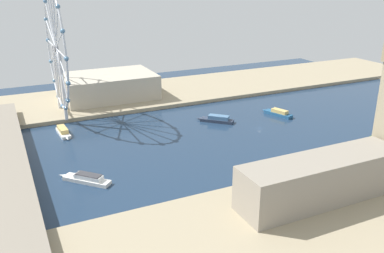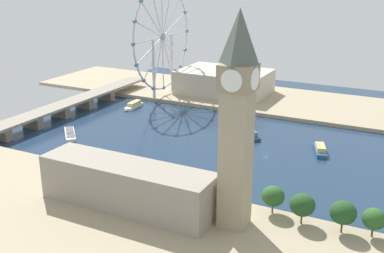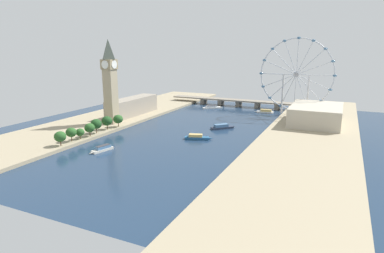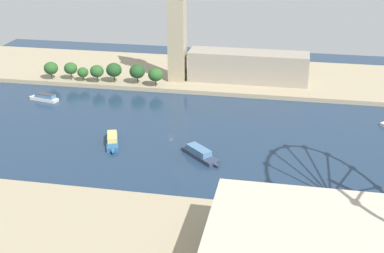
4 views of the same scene
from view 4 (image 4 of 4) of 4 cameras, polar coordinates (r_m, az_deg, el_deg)
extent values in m
plane|color=#1E334C|center=(313.18, -2.21, -0.94)|extent=(405.03, 405.03, 0.00)
cube|color=tan|center=(420.89, 1.39, 5.56)|extent=(90.00, 520.00, 3.00)
cube|color=tan|center=(214.22, -9.47, -13.02)|extent=(90.00, 520.00, 3.00)
cube|color=tan|center=(393.55, -1.59, 9.18)|extent=(11.75, 11.75, 61.05)
cube|color=gray|center=(398.47, 5.94, 6.30)|extent=(22.00, 86.50, 21.63)
cylinder|color=#513823|center=(415.96, -14.56, 5.14)|extent=(0.80, 0.80, 4.27)
ellipsoid|color=#285623|center=(414.18, -14.64, 5.97)|extent=(10.37, 10.37, 9.34)
cylinder|color=#513823|center=(411.38, -12.59, 5.17)|extent=(0.80, 0.80, 4.75)
ellipsoid|color=#285623|center=(409.60, -12.67, 6.00)|extent=(9.69, 9.69, 8.72)
cylinder|color=#513823|center=(406.78, -11.38, 4.96)|extent=(0.80, 0.80, 3.29)
ellipsoid|color=#285623|center=(405.36, -11.43, 5.62)|extent=(8.10, 8.10, 7.29)
cylinder|color=#513823|center=(401.16, -9.93, 4.91)|extent=(0.80, 0.80, 4.49)
ellipsoid|color=#285623|center=(399.34, -9.99, 5.76)|extent=(9.96, 9.96, 8.96)
cylinder|color=#513823|center=(399.13, -8.18, 4.97)|extent=(0.80, 0.80, 4.95)
ellipsoid|color=#1E471E|center=(397.09, -8.23, 5.93)|extent=(11.27, 11.27, 10.14)
cylinder|color=#513823|center=(394.39, -5.76, 4.84)|extent=(0.80, 0.80, 4.66)
ellipsoid|color=#1E471E|center=(392.38, -5.80, 5.79)|extent=(11.15, 11.15, 10.04)
cylinder|color=#513823|center=(387.56, -3.85, 4.56)|extent=(0.80, 0.80, 4.39)
ellipsoid|color=#285623|center=(385.63, -3.87, 5.47)|extent=(10.50, 10.50, 9.45)
cube|color=#BCB29E|center=(197.10, 13.31, -12.69)|extent=(54.30, 78.05, 20.63)
cube|color=#2D384C|center=(286.04, 0.88, -3.07)|extent=(22.45, 22.90, 2.28)
cone|color=#2D384C|center=(275.60, 2.66, -4.14)|extent=(4.78, 4.83, 2.28)
cube|color=teal|center=(285.83, 0.74, -2.50)|extent=(14.95, 15.19, 2.98)
cube|color=beige|center=(381.26, -15.30, 2.82)|extent=(9.92, 20.87, 2.11)
cone|color=beige|center=(388.47, -16.66, 3.04)|extent=(2.86, 4.00, 2.11)
cube|color=teal|center=(379.92, -15.22, 3.12)|extent=(7.70, 14.76, 2.41)
cube|color=#38383D|center=(379.47, -15.24, 3.32)|extent=(7.17, 13.34, 0.40)
cube|color=#235684|center=(304.88, -8.39, -1.60)|extent=(24.08, 13.53, 2.59)
cone|color=#235684|center=(292.55, -8.36, -2.68)|extent=(4.82, 3.83, 2.59)
cube|color=#DBB766|center=(304.89, -8.42, -1.05)|extent=(14.05, 9.21, 2.69)
camera|label=1|loc=(525.37, 23.29, 18.83)|focal=38.90mm
camera|label=2|loc=(568.91, -4.90, 21.18)|focal=44.60mm
camera|label=3|loc=(403.87, -59.55, 6.24)|focal=30.76mm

